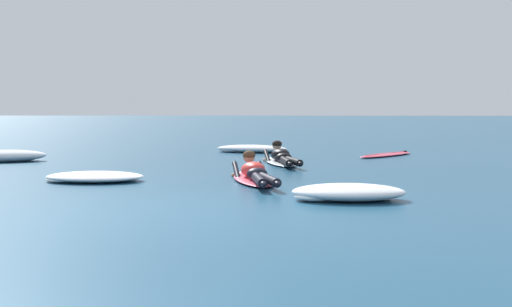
# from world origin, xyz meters

# --- Properties ---
(ground_plane) EXTENTS (120.00, 120.00, 0.00)m
(ground_plane) POSITION_xyz_m (0.00, 10.00, 0.00)
(ground_plane) COLOR navy
(surfer_near) EXTENTS (1.00, 2.69, 0.54)m
(surfer_near) POSITION_xyz_m (0.91, 2.96, 0.14)
(surfer_near) COLOR #E54C66
(surfer_near) RESTS_ON ground
(surfer_far) EXTENTS (0.92, 2.64, 0.53)m
(surfer_far) POSITION_xyz_m (1.39, 6.30, 0.14)
(surfer_far) COLOR silver
(surfer_far) RESTS_ON ground
(drifting_surfboard) EXTENTS (1.84, 2.08, 0.16)m
(drifting_surfboard) POSITION_xyz_m (4.05, 8.77, 0.03)
(drifting_surfboard) COLOR #E54C66
(drifting_surfboard) RESTS_ON ground
(whitewater_mid_left) EXTENTS (2.04, 1.38, 0.27)m
(whitewater_mid_left) POSITION_xyz_m (-4.88, 6.79, 0.13)
(whitewater_mid_left) COLOR white
(whitewater_mid_left) RESTS_ON ground
(whitewater_mid_right) EXTENTS (2.10, 1.31, 0.21)m
(whitewater_mid_right) POSITION_xyz_m (0.63, 9.94, 0.10)
(whitewater_mid_right) COLOR white
(whitewater_mid_right) RESTS_ON ground
(whitewater_back) EXTENTS (1.55, 0.95, 0.22)m
(whitewater_back) POSITION_xyz_m (2.24, 0.91, 0.10)
(whitewater_back) COLOR white
(whitewater_back) RESTS_ON ground
(whitewater_far_band) EXTENTS (1.67, 1.12, 0.16)m
(whitewater_far_band) POSITION_xyz_m (-1.78, 3.04, 0.08)
(whitewater_far_band) COLOR white
(whitewater_far_band) RESTS_ON ground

